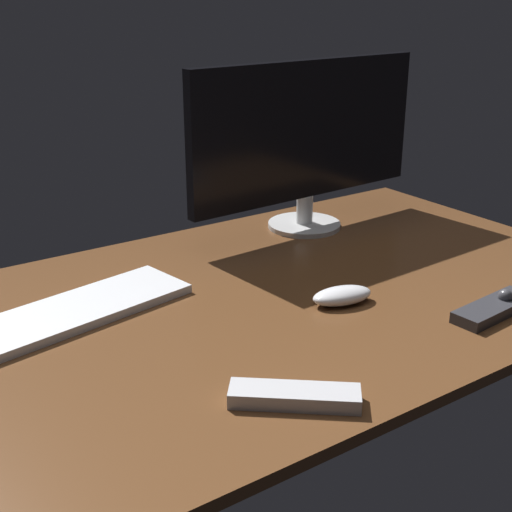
# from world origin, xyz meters

# --- Properties ---
(desk) EXTENTS (1.40, 0.84, 0.02)m
(desk) POSITION_xyz_m (0.00, 0.00, 0.01)
(desk) COLOR brown
(desk) RESTS_ON ground
(monitor) EXTENTS (0.64, 0.17, 0.39)m
(monitor) POSITION_xyz_m (0.29, 0.27, 0.24)
(monitor) COLOR silver
(monitor) RESTS_ON desk
(keyboard) EXTENTS (0.47, 0.22, 0.02)m
(keyboard) POSITION_xyz_m (-0.36, 0.12, 0.03)
(keyboard) COLOR silver
(keyboard) RESTS_ON desk
(computer_mouse) EXTENTS (0.13, 0.08, 0.03)m
(computer_mouse) POSITION_xyz_m (0.08, -0.11, 0.04)
(computer_mouse) COLOR silver
(computer_mouse) RESTS_ON desk
(media_remote) EXTENTS (0.19, 0.07, 0.04)m
(media_remote) POSITION_xyz_m (0.27, -0.29, 0.03)
(media_remote) COLOR #2D2D33
(media_remote) RESTS_ON desk
(tv_remote) EXTENTS (0.17, 0.15, 0.02)m
(tv_remote) POSITION_xyz_m (-0.19, -0.32, 0.03)
(tv_remote) COLOR #B7B7BC
(tv_remote) RESTS_ON desk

